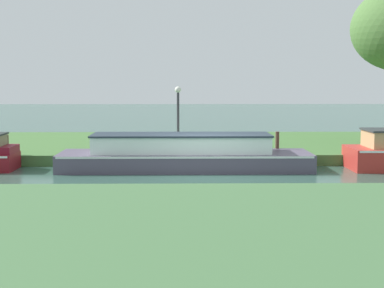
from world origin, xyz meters
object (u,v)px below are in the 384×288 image
(mooring_post_near, at_px, (277,143))
(mooring_post_far, at_px, (6,145))
(slate_cruiser, at_px, (184,154))
(lamp_post, at_px, (178,110))

(mooring_post_near, relative_size, mooring_post_far, 1.14)
(slate_cruiser, xyz_separation_m, mooring_post_far, (-6.47, 1.10, 0.23))
(slate_cruiser, height_order, mooring_post_near, slate_cruiser)
(lamp_post, xyz_separation_m, mooring_post_near, (3.65, -1.06, -1.17))
(mooring_post_near, height_order, mooring_post_far, mooring_post_near)
(slate_cruiser, xyz_separation_m, mooring_post_near, (3.44, 1.10, 0.28))
(slate_cruiser, distance_m, mooring_post_near, 3.62)
(lamp_post, bearing_deg, mooring_post_near, -16.21)
(mooring_post_near, xyz_separation_m, mooring_post_far, (-9.91, 0.00, -0.05))
(slate_cruiser, height_order, mooring_post_far, slate_cruiser)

